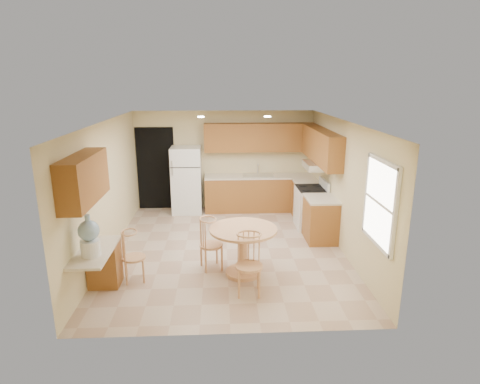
{
  "coord_description": "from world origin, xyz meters",
  "views": [
    {
      "loc": [
        -0.1,
        -7.34,
        3.24
      ],
      "look_at": [
        0.28,
        0.3,
        1.09
      ],
      "focal_mm": 30.0,
      "sensor_mm": 36.0,
      "label": 1
    }
  ],
  "objects_px": {
    "chair_table_a": "(211,240)",
    "chair_desk": "(132,253)",
    "refrigerator": "(187,180)",
    "water_crock": "(89,237)",
    "dining_table": "(243,244)",
    "chair_table_b": "(249,261)",
    "stove": "(311,207)"
  },
  "relations": [
    {
      "from": "stove",
      "to": "dining_table",
      "type": "xyz_separation_m",
      "value": [
        -1.66,
        -2.24,
        0.08
      ]
    },
    {
      "from": "chair_table_a",
      "to": "chair_desk",
      "type": "xyz_separation_m",
      "value": [
        -1.26,
        -0.38,
        -0.04
      ]
    },
    {
      "from": "chair_desk",
      "to": "dining_table",
      "type": "bearing_deg",
      "value": 84.6
    },
    {
      "from": "dining_table",
      "to": "chair_table_b",
      "type": "xyz_separation_m",
      "value": [
        0.05,
        -0.74,
        0.04
      ]
    },
    {
      "from": "chair_desk",
      "to": "water_crock",
      "type": "distance_m",
      "value": 0.91
    },
    {
      "from": "chair_table_b",
      "to": "chair_desk",
      "type": "xyz_separation_m",
      "value": [
        -1.86,
        0.53,
        -0.07
      ]
    },
    {
      "from": "chair_desk",
      "to": "chair_table_a",
      "type": "bearing_deg",
      "value": 94.45
    },
    {
      "from": "stove",
      "to": "chair_table_b",
      "type": "distance_m",
      "value": 3.4
    },
    {
      "from": "refrigerator",
      "to": "water_crock",
      "type": "xyz_separation_m",
      "value": [
        -1.05,
        -4.28,
        0.22
      ]
    },
    {
      "from": "refrigerator",
      "to": "chair_table_a",
      "type": "bearing_deg",
      "value": -78.62
    },
    {
      "from": "chair_table_a",
      "to": "chair_desk",
      "type": "bearing_deg",
      "value": -91.28
    },
    {
      "from": "stove",
      "to": "dining_table",
      "type": "relative_size",
      "value": 0.96
    },
    {
      "from": "chair_table_b",
      "to": "water_crock",
      "type": "bearing_deg",
      "value": 4.06
    },
    {
      "from": "refrigerator",
      "to": "chair_desk",
      "type": "distance_m",
      "value": 3.74
    },
    {
      "from": "chair_table_a",
      "to": "refrigerator",
      "type": "bearing_deg",
      "value": 173.42
    },
    {
      "from": "water_crock",
      "to": "chair_table_a",
      "type": "bearing_deg",
      "value": 29.54
    },
    {
      "from": "stove",
      "to": "dining_table",
      "type": "height_order",
      "value": "stove"
    },
    {
      "from": "chair_table_a",
      "to": "chair_desk",
      "type": "distance_m",
      "value": 1.32
    },
    {
      "from": "dining_table",
      "to": "chair_table_b",
      "type": "height_order",
      "value": "chair_table_b"
    },
    {
      "from": "chair_table_b",
      "to": "chair_desk",
      "type": "height_order",
      "value": "chair_table_b"
    },
    {
      "from": "refrigerator",
      "to": "dining_table",
      "type": "distance_m",
      "value": 3.68
    },
    {
      "from": "refrigerator",
      "to": "chair_table_b",
      "type": "distance_m",
      "value": 4.4
    },
    {
      "from": "refrigerator",
      "to": "dining_table",
      "type": "relative_size",
      "value": 1.45
    },
    {
      "from": "refrigerator",
      "to": "chair_table_a",
      "type": "relative_size",
      "value": 1.78
    },
    {
      "from": "refrigerator",
      "to": "chair_desk",
      "type": "relative_size",
      "value": 1.92
    },
    {
      "from": "dining_table",
      "to": "chair_desk",
      "type": "relative_size",
      "value": 1.32
    },
    {
      "from": "refrigerator",
      "to": "water_crock",
      "type": "relative_size",
      "value": 2.65
    },
    {
      "from": "stove",
      "to": "chair_table_a",
      "type": "distance_m",
      "value": 3.04
    },
    {
      "from": "refrigerator",
      "to": "chair_table_b",
      "type": "relative_size",
      "value": 1.7
    },
    {
      "from": "dining_table",
      "to": "water_crock",
      "type": "relative_size",
      "value": 1.82
    },
    {
      "from": "refrigerator",
      "to": "water_crock",
      "type": "height_order",
      "value": "refrigerator"
    },
    {
      "from": "dining_table",
      "to": "chair_table_b",
      "type": "relative_size",
      "value": 1.17
    }
  ]
}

